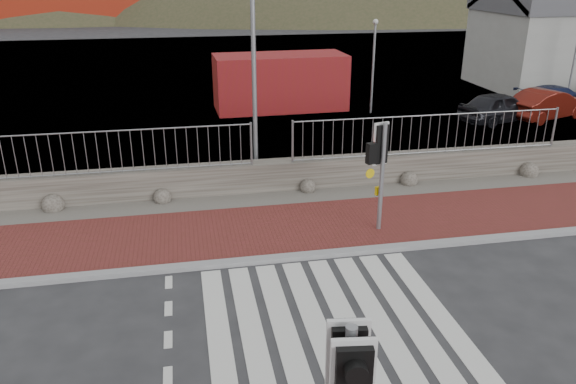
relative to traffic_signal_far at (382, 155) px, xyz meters
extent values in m
plane|color=#28282B|center=(-2.15, -4.02, -2.04)|extent=(220.00, 220.00, 0.00)
cube|color=maroon|center=(-2.15, 0.48, -2.00)|extent=(40.00, 3.00, 0.08)
cube|color=gray|center=(-2.15, -1.02, -1.99)|extent=(40.00, 0.25, 0.12)
cube|color=silver|center=(-4.25, -4.02, -2.03)|extent=(0.42, 5.60, 0.01)
cube|color=silver|center=(-3.65, -4.02, -2.03)|extent=(0.42, 5.60, 0.01)
cube|color=silver|center=(-3.05, -4.02, -2.03)|extent=(0.42, 5.60, 0.01)
cube|color=silver|center=(-2.45, -4.02, -2.03)|extent=(0.42, 5.60, 0.01)
cube|color=silver|center=(-1.85, -4.02, -2.03)|extent=(0.42, 5.60, 0.01)
cube|color=silver|center=(-1.25, -4.02, -2.03)|extent=(0.42, 5.60, 0.01)
cube|color=silver|center=(-0.65, -4.02, -2.03)|extent=(0.42, 5.60, 0.01)
cube|color=silver|center=(-0.05, -4.02, -2.03)|extent=(0.42, 5.60, 0.01)
cube|color=#59544C|center=(-2.15, 2.48, -2.01)|extent=(40.00, 1.50, 0.06)
cube|color=#48433B|center=(-2.15, 3.28, -1.59)|extent=(40.00, 0.60, 0.90)
cylinder|color=gray|center=(-6.95, 3.13, 0.06)|extent=(8.40, 0.04, 0.04)
cylinder|color=gray|center=(-2.75, 3.13, -0.54)|extent=(0.07, 0.07, 1.20)
cylinder|color=gray|center=(2.65, 3.13, 0.06)|extent=(8.40, 0.04, 0.04)
cylinder|color=gray|center=(-1.55, 3.13, -0.54)|extent=(0.07, 0.07, 1.20)
cylinder|color=gray|center=(6.85, 3.13, -0.54)|extent=(0.07, 0.07, 1.20)
cube|color=#4C4C4F|center=(-2.15, 23.88, -2.04)|extent=(120.00, 40.00, 0.50)
cube|color=#3F4C54|center=(-2.15, 58.88, -2.04)|extent=(220.00, 50.00, 0.05)
ellipsoid|color=#333721|center=(-17.15, 83.88, -22.04)|extent=(106.40, 68.40, 76.00)
ellipsoid|color=#333721|center=(27.85, 83.88, -28.04)|extent=(140.00, 90.00, 100.00)
cube|color=black|center=(-3.19, -7.86, 0.41)|extent=(0.47, 0.32, 1.14)
cylinder|color=gray|center=(0.04, 0.01, -0.63)|extent=(0.11, 0.11, 2.81)
cube|color=gold|center=(0.04, 0.01, -0.98)|extent=(0.16, 0.12, 0.22)
cube|color=black|center=(0.04, 0.01, 0.23)|extent=(0.45, 0.34, 1.06)
sphere|color=#0CE53F|center=(0.04, 0.01, -0.08)|extent=(0.15, 0.15, 0.15)
cube|color=black|center=(-0.30, -0.08, 0.07)|extent=(0.26, 0.21, 0.50)
cylinder|color=gray|center=(-2.50, 4.08, 1.82)|extent=(0.13, 0.13, 7.70)
cube|color=maroon|center=(-0.06, 13.48, -0.79)|extent=(6.07, 2.68, 2.50)
imported|color=black|center=(8.72, 9.31, -1.39)|extent=(4.04, 2.45, 1.28)
imported|color=#56130C|center=(11.05, 9.39, -1.38)|extent=(4.21, 2.61, 1.31)
imported|color=#141C41|center=(12.33, 10.66, -1.45)|extent=(4.31, 2.54, 1.17)
camera|label=1|loc=(-4.62, -12.09, 4.16)|focal=35.00mm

